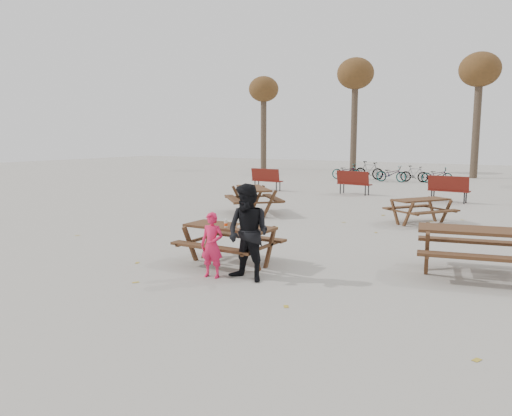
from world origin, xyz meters
The scene contains 14 objects.
ground centered at (0.00, 0.00, 0.00)m, with size 80.00×80.00×0.00m, color gray.
main_picnic_table centered at (0.00, 0.00, 0.59)m, with size 1.80×1.45×0.78m.
food_tray centered at (0.36, -0.08, 0.79)m, with size 0.18×0.11×0.04m, color white.
bread_roll centered at (0.36, -0.08, 0.83)m, with size 0.14×0.06×0.05m, color tan.
soda_bottle centered at (0.06, -0.21, 0.85)m, with size 0.07×0.07×0.17m.
child centered at (0.26, -0.93, 0.59)m, with size 0.43×0.28×1.18m, color #DF1B4B.
adult centered at (0.92, -0.77, 0.85)m, with size 0.83×0.65×1.71m, color black.
picnic_table_east centered at (4.28, 1.61, 0.43)m, with size 2.02×1.63×0.87m, color #392014, non-canonical shape.
picnic_table_north centered at (-3.00, 5.75, 0.43)m, with size 2.00×1.61×0.86m, color #392014, non-canonical shape.
picnic_table_far centered at (2.11, 6.67, 0.36)m, with size 1.68×1.36×0.72m, color #392014, non-canonical shape.
park_bench_row centered at (-0.31, 12.50, 0.52)m, with size 12.88×1.85×1.03m.
bicycle_row centered at (-2.91, 19.89, 0.46)m, with size 6.75×1.60×1.05m.
tree_row centered at (0.90, 25.15, 6.19)m, with size 32.17×3.52×8.26m.
fallen_leaves centered at (0.50, 2.50, 0.00)m, with size 11.00×11.00×0.01m, color #AA8F28, non-canonical shape.
Camera 1 is at (5.47, -7.95, 2.52)m, focal length 35.00 mm.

